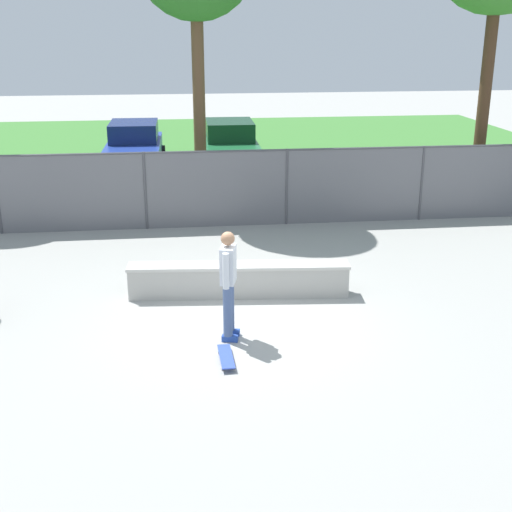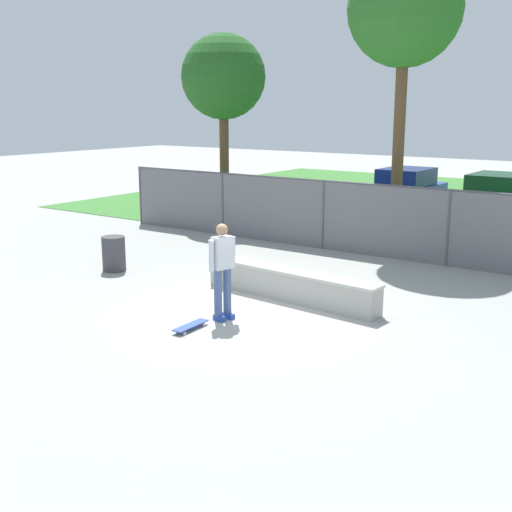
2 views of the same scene
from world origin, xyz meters
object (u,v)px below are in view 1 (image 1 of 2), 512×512
object	(u,v)px
skateboard	(226,357)
car_blue	(134,146)
car_green	(230,145)
concrete_ledge	(239,280)
skateboarder	(228,281)

from	to	relation	value
skateboard	car_blue	size ratio (longest dim) A/B	0.19
car_blue	car_green	world-z (taller)	same
concrete_ledge	car_blue	distance (m)	12.20
concrete_ledge	skateboarder	distance (m)	1.97
concrete_ledge	car_blue	xyz separation A→B (m)	(-2.48, 11.93, 0.52)
car_blue	concrete_ledge	bearing A→B (deg)	-78.25
car_blue	skateboarder	bearing A→B (deg)	-81.12
car_blue	car_green	bearing A→B (deg)	-2.03
skateboarder	car_blue	bearing A→B (deg)	98.88
skateboarder	car_green	bearing A→B (deg)	85.12
skateboard	car_green	world-z (taller)	car_green
concrete_ledge	car_blue	size ratio (longest dim) A/B	0.99
concrete_ledge	skateboard	distance (m)	2.66
concrete_ledge	car_green	world-z (taller)	car_green
skateboarder	car_green	xyz separation A→B (m)	(1.16, 13.63, -0.17)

